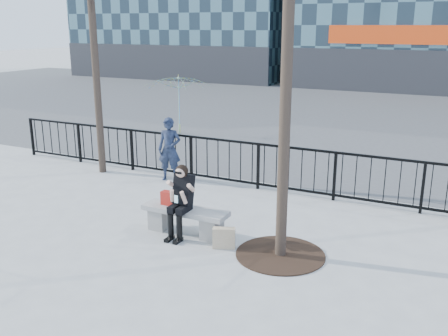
% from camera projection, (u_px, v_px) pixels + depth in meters
% --- Properties ---
extents(ground, '(120.00, 120.00, 0.00)m').
position_uv_depth(ground, '(186.00, 233.00, 9.26)').
color(ground, '#979792').
rests_on(ground, ground).
extents(street_surface, '(60.00, 23.00, 0.01)m').
position_uv_depth(street_surface, '(357.00, 112.00, 22.18)').
color(street_surface, '#474747').
rests_on(street_surface, ground).
extents(railing, '(14.00, 0.06, 1.10)m').
position_uv_depth(railing, '(250.00, 165.00, 11.69)').
color(railing, black).
rests_on(railing, ground).
extents(tree_grate, '(1.50, 1.50, 0.02)m').
position_uv_depth(tree_grate, '(280.00, 255.00, 8.36)').
color(tree_grate, black).
rests_on(tree_grate, ground).
extents(bench_main, '(1.65, 0.46, 0.49)m').
position_uv_depth(bench_main, '(185.00, 218.00, 9.17)').
color(bench_main, gray).
rests_on(bench_main, ground).
extents(seated_woman, '(0.50, 0.64, 1.34)m').
position_uv_depth(seated_woman, '(180.00, 202.00, 8.94)').
color(seated_woman, black).
rests_on(seated_woman, ground).
extents(handbag, '(0.32, 0.16, 0.26)m').
position_uv_depth(handbag, '(169.00, 198.00, 9.25)').
color(handbag, '#B11E15').
rests_on(handbag, bench_main).
extents(shopping_bag, '(0.41, 0.28, 0.37)m').
position_uv_depth(shopping_bag, '(224.00, 238.00, 8.59)').
color(shopping_bag, beige).
rests_on(shopping_bag, ground).
extents(standing_man, '(0.65, 0.52, 1.57)m').
position_uv_depth(standing_man, '(169.00, 149.00, 12.22)').
color(standing_man, black).
rests_on(standing_man, ground).
extents(vendor_umbrella, '(2.93, 2.96, 2.08)m').
position_uv_depth(vendor_umbrella, '(178.00, 104.00, 17.43)').
color(vendor_umbrella, yellow).
rests_on(vendor_umbrella, ground).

